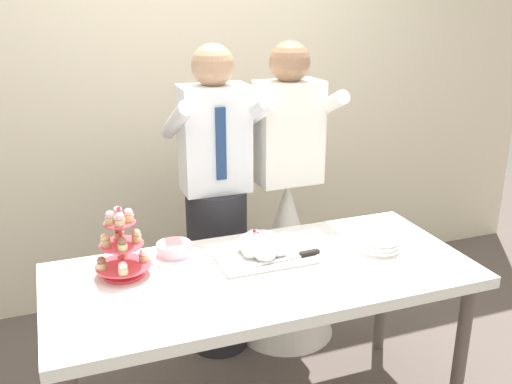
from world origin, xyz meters
TOP-DOWN VIEW (x-y plane):
  - rear_wall at (0.00, 1.41)m, footprint 5.20×0.10m
  - dessert_table at (0.00, 0.00)m, footprint 1.80×0.80m
  - cupcake_stand at (-0.56, 0.16)m, footprint 0.23×0.23m
  - main_cake_tray at (0.04, 0.13)m, footprint 0.44×0.31m
  - plate_stack at (0.57, 0.01)m, footprint 0.19×0.20m
  - round_cake at (-0.32, 0.27)m, footprint 0.24×0.24m
  - person_groom at (-0.01, 0.66)m, footprint 0.46×0.49m
  - person_bride at (0.40, 0.66)m, footprint 0.56×0.56m

SIDE VIEW (x-z plane):
  - person_bride at x=0.40m, z-range -0.25..1.41m
  - dessert_table at x=0.00m, z-range 0.31..1.09m
  - person_groom at x=-0.01m, z-range -0.08..1.58m
  - round_cake at x=-0.32m, z-range 0.77..0.83m
  - plate_stack at x=0.57m, z-range 0.78..0.85m
  - main_cake_tray at x=0.04m, z-range 0.76..0.88m
  - cupcake_stand at x=-0.56m, z-range 0.75..1.05m
  - rear_wall at x=0.00m, z-range 0.00..2.90m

